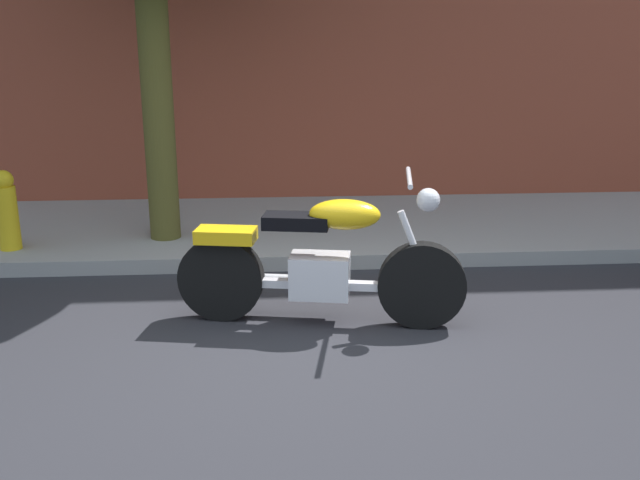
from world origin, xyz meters
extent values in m
plane|color=#28282D|center=(0.00, 0.00, 0.00)|extent=(60.00, 60.00, 0.00)
cube|color=gray|center=(0.00, 3.06, 0.07)|extent=(20.85, 2.62, 0.14)
cylinder|color=black|center=(0.91, 0.38, 0.32)|extent=(0.66, 0.24, 0.65)
cylinder|color=black|center=(-0.57, 0.64, 0.32)|extent=(0.66, 0.24, 0.65)
cube|color=silver|center=(0.17, 0.51, 0.37)|extent=(0.48, 0.35, 0.32)
cube|color=silver|center=(0.17, 0.51, 0.30)|extent=(1.35, 0.31, 0.06)
ellipsoid|color=yellow|center=(0.35, 0.48, 0.85)|extent=(0.56, 0.35, 0.22)
cube|color=black|center=(0.00, 0.54, 0.79)|extent=(0.51, 0.32, 0.10)
cube|color=yellow|center=(-0.52, 0.63, 0.67)|extent=(0.47, 0.31, 0.10)
cylinder|color=silver|center=(0.86, 0.39, 0.60)|extent=(0.28, 0.10, 0.58)
cylinder|color=silver|center=(0.80, 0.40, 1.13)|extent=(0.16, 0.70, 0.04)
sphere|color=silver|center=(0.93, 0.37, 0.97)|extent=(0.17, 0.17, 0.17)
cylinder|color=silver|center=(-0.05, 0.71, 0.27)|extent=(0.80, 0.23, 0.09)
cylinder|color=#4C481F|center=(-1.26, 2.52, 1.58)|extent=(0.30, 0.30, 3.16)
cylinder|color=gold|center=(-2.68, 2.21, 0.38)|extent=(0.20, 0.20, 0.75)
sphere|color=gold|center=(-2.68, 2.21, 0.81)|extent=(0.19, 0.19, 0.19)
camera|label=1|loc=(-0.18, -4.34, 2.03)|focal=38.69mm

